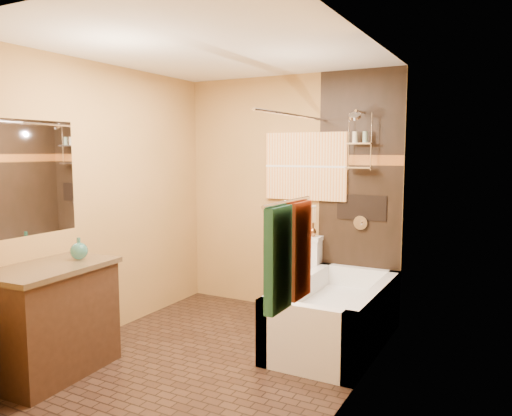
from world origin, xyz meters
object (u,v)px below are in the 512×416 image
Objects in this scene: sunset_painting at (306,166)px; toilet at (294,278)px; vanity at (51,320)px; bathtub at (335,320)px.

sunset_painting reaches higher than toilet.
vanity is (-1.12, -2.31, -1.12)m from sunset_painting.
toilet reaches higher than bathtub.
bathtub is at bearing 39.26° from vanity.
bathtub is 2.35m from vanity.
bathtub is 1.80× the size of toilet.
bathtub is (0.60, -0.73, -1.33)m from sunset_painting.
toilet is at bearing 142.98° from bathtub.
sunset_painting is at bearing 129.61° from bathtub.
vanity is at bearing -115.93° from sunset_painting.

